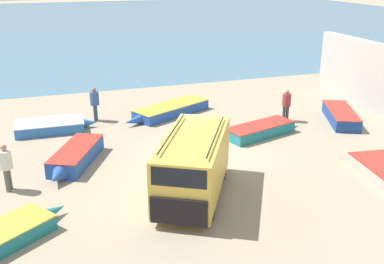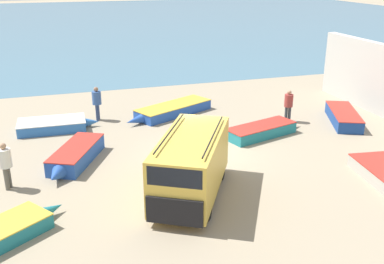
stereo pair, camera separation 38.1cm
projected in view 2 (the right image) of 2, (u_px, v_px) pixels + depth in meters
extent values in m
plane|color=gray|center=(205.00, 154.00, 19.65)|extent=(200.00, 200.00, 0.00)
cube|color=#477084|center=(91.00, 21.00, 66.18)|extent=(120.00, 80.00, 0.01)
cube|color=gold|center=(191.00, 163.00, 15.73)|extent=(4.07, 5.18, 1.96)
cube|color=black|center=(174.00, 212.00, 13.65)|extent=(1.61, 0.96, 0.88)
cube|color=#1E232D|center=(175.00, 177.00, 13.33)|extent=(1.52, 0.89, 0.63)
cylinder|color=black|center=(207.00, 209.00, 14.49)|extent=(0.56, 0.77, 0.76)
cylinder|color=black|center=(157.00, 203.00, 14.82)|extent=(0.56, 0.77, 0.76)
cylinder|color=black|center=(221.00, 170.00, 17.25)|extent=(0.56, 0.77, 0.76)
cylinder|color=black|center=(178.00, 166.00, 17.58)|extent=(0.56, 0.77, 0.76)
cylinder|color=black|center=(213.00, 135.00, 15.20)|extent=(1.99, 3.49, 0.05)
cylinder|color=black|center=(170.00, 132.00, 15.49)|extent=(1.99, 3.49, 0.05)
cube|color=#2D66AD|center=(52.00, 126.00, 22.43)|extent=(3.27, 1.77, 0.48)
cone|color=#2D66AD|center=(92.00, 122.00, 22.94)|extent=(0.72, 0.48, 0.46)
cube|color=silver|center=(52.00, 122.00, 22.37)|extent=(0.24, 1.56, 0.05)
cube|color=silver|center=(51.00, 121.00, 22.34)|extent=(3.30, 1.79, 0.04)
cube|color=#1E757F|center=(261.00, 131.00, 21.65)|extent=(3.75, 2.20, 0.52)
cone|color=#1E757F|center=(293.00, 123.00, 22.79)|extent=(0.89, 0.69, 0.49)
cube|color=#B22D23|center=(261.00, 127.00, 21.59)|extent=(0.52, 1.14, 0.05)
cube|color=#B22D23|center=(261.00, 126.00, 21.56)|extent=(3.79, 2.22, 0.04)
cube|color=#234CA3|center=(77.00, 155.00, 18.80)|extent=(2.59, 3.57, 0.63)
cone|color=#234CA3|center=(55.00, 176.00, 16.89)|extent=(0.87, 0.93, 0.60)
cube|color=#B22D23|center=(76.00, 149.00, 18.71)|extent=(1.11, 0.68, 0.05)
cube|color=#B22D23|center=(76.00, 147.00, 18.68)|extent=(2.62, 3.61, 0.04)
cube|color=#234CA3|center=(174.00, 110.00, 24.85)|extent=(4.62, 3.30, 0.52)
cone|color=#234CA3|center=(134.00, 121.00, 23.09)|extent=(1.09, 0.87, 0.49)
cube|color=gold|center=(174.00, 106.00, 24.78)|extent=(0.78, 1.30, 0.05)
cube|color=gold|center=(173.00, 105.00, 24.75)|extent=(4.67, 3.33, 0.04)
cube|color=navy|center=(343.00, 117.00, 23.53)|extent=(2.60, 3.87, 0.59)
cone|color=navy|center=(335.00, 105.00, 25.62)|extent=(0.84, 0.97, 0.56)
cube|color=#B22D23|center=(344.00, 113.00, 23.45)|extent=(1.13, 0.64, 0.05)
cube|color=#B22D23|center=(344.00, 111.00, 23.42)|extent=(2.63, 3.91, 0.04)
cone|color=#1E757F|center=(52.00, 209.00, 14.75)|extent=(0.92, 0.83, 0.44)
cylinder|color=#5B564C|center=(6.00, 179.00, 16.39)|extent=(0.16, 0.16, 0.88)
cylinder|color=#5B564C|center=(9.00, 177.00, 16.56)|extent=(0.16, 0.16, 0.88)
cylinder|color=silver|center=(5.00, 158.00, 16.20)|extent=(0.48, 0.48, 0.70)
sphere|color=tan|center=(3.00, 146.00, 16.04)|extent=(0.24, 0.24, 0.24)
cylinder|color=navy|center=(97.00, 113.00, 23.76)|extent=(0.16, 0.16, 0.88)
cylinder|color=navy|center=(98.00, 112.00, 23.93)|extent=(0.16, 0.16, 0.88)
cylinder|color=#335189|center=(97.00, 98.00, 23.57)|extent=(0.48, 0.48, 0.70)
sphere|color=#8C664C|center=(96.00, 89.00, 23.41)|extent=(0.24, 0.24, 0.24)
cylinder|color=#38383D|center=(289.00, 114.00, 23.61)|extent=(0.16, 0.16, 0.83)
cylinder|color=#38383D|center=(286.00, 114.00, 23.62)|extent=(0.16, 0.16, 0.83)
cylinder|color=#993833|center=(289.00, 101.00, 23.36)|extent=(0.45, 0.45, 0.66)
sphere|color=tan|center=(289.00, 92.00, 23.20)|extent=(0.22, 0.22, 0.22)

